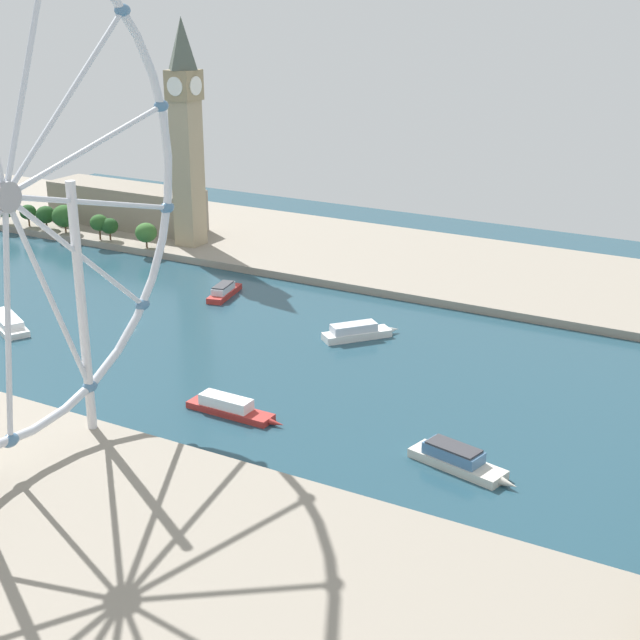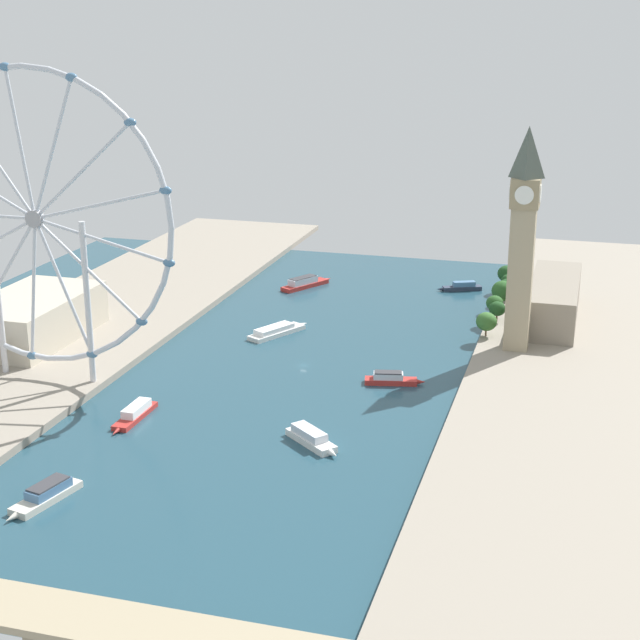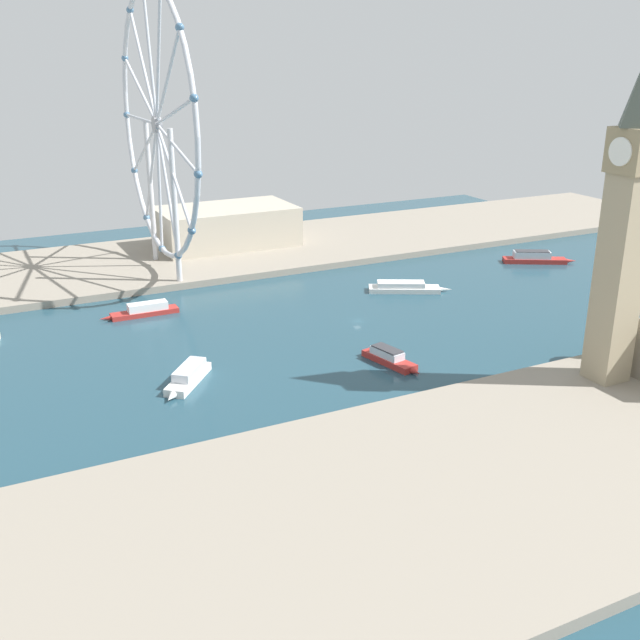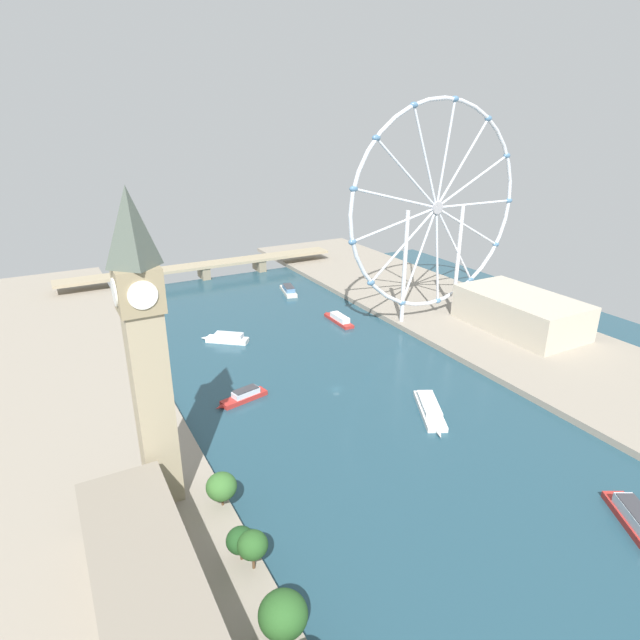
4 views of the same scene
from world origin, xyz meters
name	(u,v)px [view 3 (image 3 of 4)]	position (x,y,z in m)	size (l,w,h in m)	color
ground_plane	(358,321)	(0.00, 0.00, 0.00)	(396.28, 396.28, 0.00)	#234756
riverbank_left	(577,453)	(-113.14, 0.00, 1.50)	(90.00, 520.00, 3.00)	gray
riverbank_right	(249,250)	(113.14, 0.00, 1.50)	(90.00, 520.00, 3.00)	gray
clock_tower	(627,217)	(-84.93, -38.56, 52.60)	(12.70, 12.70, 95.49)	tan
ferris_wheel	(157,126)	(92.07, 47.98, 66.59)	(116.62, 3.20, 122.07)	silver
riverside_hall	(226,226)	(123.92, 7.74, 12.70)	(39.35, 68.00, 19.40)	#BCB29E
tour_boat_0	(389,358)	(-40.08, 10.47, 2.00)	(24.72, 10.05, 5.05)	#B22D28
tour_boat_1	(404,287)	(23.86, -36.05, 1.82)	(21.04, 33.63, 4.31)	white
tour_boat_2	(534,258)	(34.80, -117.53, 2.39)	(20.96, 32.80, 5.93)	#B22D28
tour_boat_5	(145,310)	(43.08, 70.59, 1.98)	(6.30, 30.31, 4.88)	#B22D28
tour_boat_6	(188,376)	(-25.50, 74.22, 2.20)	(23.57, 20.46, 5.24)	white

